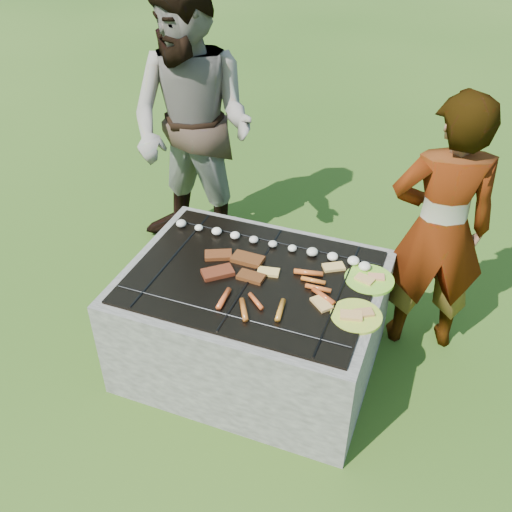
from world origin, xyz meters
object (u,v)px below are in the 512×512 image
Objects in this scene: cook at (439,230)px; fire_pit at (253,323)px; plate_near at (356,316)px; plate_far at (369,280)px; bystander at (193,128)px.

fire_pit is at bearing 16.62° from cook.
plate_near reaches higher than fire_pit.
plate_far is 0.29m from plate_near.
plate_near is 0.71m from cook.
cook is (0.84, 0.54, 0.47)m from fire_pit.
bystander is (-1.33, 0.73, 0.31)m from plate_far.
cook is at bearing 51.97° from plate_far.
fire_pit is at bearing -41.52° from bystander.
plate_near is 0.17× the size of bystander.
bystander is at bearing 151.05° from plate_far.
bystander reaches higher than plate_far.
plate_near is 0.21× the size of cook.
fire_pit is at bearing 169.10° from plate_near.
plate_near is at bearing 50.76° from cook.
cook reaches higher than fire_pit.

